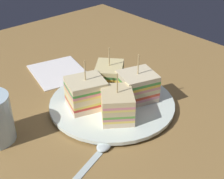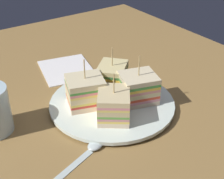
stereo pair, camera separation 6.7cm
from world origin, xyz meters
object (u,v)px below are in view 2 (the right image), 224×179
(sandwich_wedge_3, at_px, (138,88))
(chip_pile, at_px, (104,96))
(napkin, at_px, (68,69))
(spoon, at_px, (88,152))
(sandwich_wedge_0, at_px, (112,77))
(sandwich_wedge_1, at_px, (86,92))
(sandwich_wedge_2, at_px, (114,105))
(plate, at_px, (112,104))

(sandwich_wedge_3, bearing_deg, chip_pile, -15.99)
(napkin, bearing_deg, spoon, 158.18)
(sandwich_wedge_0, xyz_separation_m, chip_pile, (-0.03, 0.04, -0.02))
(sandwich_wedge_1, bearing_deg, sandwich_wedge_3, -7.96)
(sandwich_wedge_0, height_order, sandwich_wedge_2, sandwich_wedge_0)
(sandwich_wedge_3, height_order, spoon, sandwich_wedge_3)
(plate, bearing_deg, sandwich_wedge_2, 148.90)
(sandwich_wedge_0, distance_m, sandwich_wedge_2, 0.11)
(plate, relative_size, sandwich_wedge_0, 2.66)
(sandwich_wedge_1, xyz_separation_m, sandwich_wedge_3, (-0.05, -0.10, -0.00))
(sandwich_wedge_2, height_order, chip_pile, sandwich_wedge_2)
(sandwich_wedge_2, height_order, sandwich_wedge_3, sandwich_wedge_3)
(sandwich_wedge_0, height_order, napkin, sandwich_wedge_0)
(sandwich_wedge_0, relative_size, sandwich_wedge_2, 1.02)
(sandwich_wedge_2, height_order, spoon, sandwich_wedge_2)
(chip_pile, bearing_deg, sandwich_wedge_3, -123.25)
(chip_pile, bearing_deg, sandwich_wedge_0, -53.59)
(sandwich_wedge_1, height_order, sandwich_wedge_2, sandwich_wedge_1)
(chip_pile, bearing_deg, plate, -143.32)
(chip_pile, bearing_deg, spoon, 135.45)
(sandwich_wedge_3, bearing_deg, sandwich_wedge_1, -8.80)
(spoon, bearing_deg, sandwich_wedge_3, 4.40)
(sandwich_wedge_1, height_order, napkin, sandwich_wedge_1)
(sandwich_wedge_1, relative_size, spoon, 0.73)
(sandwich_wedge_1, bearing_deg, chip_pile, 4.77)
(plate, height_order, sandwich_wedge_2, sandwich_wedge_2)
(plate, height_order, sandwich_wedge_1, sandwich_wedge_1)
(plate, relative_size, chip_pile, 3.95)
(plate, height_order, sandwich_wedge_3, sandwich_wedge_3)
(sandwich_wedge_3, distance_m, chip_pile, 0.07)
(sandwich_wedge_0, relative_size, spoon, 0.70)
(sandwich_wedge_0, xyz_separation_m, sandwich_wedge_3, (-0.07, -0.02, 0.00))
(sandwich_wedge_2, bearing_deg, sandwich_wedge_3, -37.77)
(sandwich_wedge_3, xyz_separation_m, chip_pile, (0.04, 0.06, -0.02))
(plate, relative_size, sandwich_wedge_1, 2.55)
(sandwich_wedge_1, bearing_deg, sandwich_wedge_0, 33.03)
(chip_pile, height_order, napkin, chip_pile)
(sandwich_wedge_3, bearing_deg, plate, -9.73)
(sandwich_wedge_0, bearing_deg, plate, 13.25)
(plate, relative_size, sandwich_wedge_2, 2.72)
(spoon, bearing_deg, napkin, 49.54)
(sandwich_wedge_1, bearing_deg, plate, -7.02)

